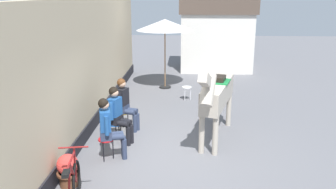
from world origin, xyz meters
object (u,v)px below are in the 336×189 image
object	(u,v)px
seated_visitor_middle	(117,112)
flower_planter_near	(68,170)
saddled_horse_center	(217,95)
spare_stool_white	(187,89)
seated_visitor_near	(108,126)
cafe_parasol	(165,25)
seated_visitor_far	(125,102)

from	to	relation	value
seated_visitor_middle	flower_planter_near	xyz separation A→B (m)	(-0.56, -2.07, -0.44)
seated_visitor_middle	flower_planter_near	bearing A→B (deg)	-105.04
saddled_horse_center	spare_stool_white	bearing A→B (deg)	101.92
seated_visitor_near	spare_stool_white	world-z (taller)	seated_visitor_near
saddled_horse_center	cafe_parasol	world-z (taller)	cafe_parasol
seated_visitor_near	seated_visitor_middle	xyz separation A→B (m)	(0.02, 0.90, 0.00)
seated_visitor_far	spare_stool_white	xyz separation A→B (m)	(1.62, 2.79, -0.38)
seated_visitor_far	flower_planter_near	world-z (taller)	seated_visitor_far
saddled_horse_center	cafe_parasol	bearing A→B (deg)	107.34
cafe_parasol	seated_visitor_middle	bearing A→B (deg)	-98.99
seated_visitor_far	flower_planter_near	xyz separation A→B (m)	(-0.59, -2.92, -0.44)
flower_planter_near	seated_visitor_far	bearing A→B (deg)	78.59
saddled_horse_center	spare_stool_white	world-z (taller)	saddled_horse_center
seated_visitor_far	cafe_parasol	bearing A→B (deg)	79.72
seated_visitor_far	spare_stool_white	world-z (taller)	seated_visitor_far
seated_visitor_near	spare_stool_white	size ratio (longest dim) A/B	3.02
seated_visitor_near	cafe_parasol	size ratio (longest dim) A/B	0.54
cafe_parasol	seated_visitor_near	bearing A→B (deg)	-97.90
seated_visitor_near	seated_visitor_far	distance (m)	1.75
seated_visitor_middle	saddled_horse_center	world-z (taller)	saddled_horse_center
flower_planter_near	spare_stool_white	world-z (taller)	flower_planter_near
seated_visitor_near	cafe_parasol	bearing A→B (deg)	82.10
flower_planter_near	spare_stool_white	distance (m)	6.12
seated_visitor_middle	cafe_parasol	bearing A→B (deg)	81.01
cafe_parasol	seated_visitor_far	bearing A→B (deg)	-100.28
seated_visitor_near	seated_visitor_far	bearing A→B (deg)	88.15
saddled_horse_center	spare_stool_white	xyz separation A→B (m)	(-0.71, 3.36, -0.76)
saddled_horse_center	seated_visitor_far	bearing A→B (deg)	166.45
flower_planter_near	cafe_parasol	xyz separation A→B (m)	(1.38, 7.28, 2.03)
seated_visitor_middle	seated_visitor_far	xyz separation A→B (m)	(0.03, 0.85, 0.00)
seated_visitor_far	seated_visitor_near	bearing A→B (deg)	-91.85
seated_visitor_middle	spare_stool_white	xyz separation A→B (m)	(1.65, 3.64, -0.38)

